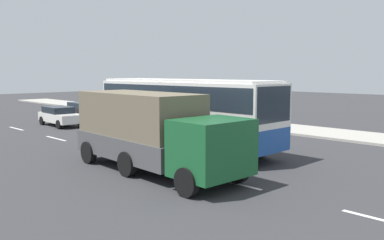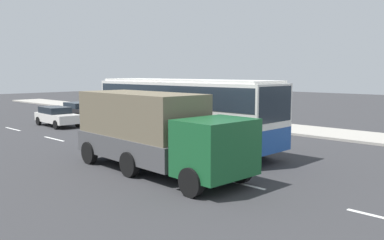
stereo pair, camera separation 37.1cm
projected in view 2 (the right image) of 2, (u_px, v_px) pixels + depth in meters
ground_plane at (163, 145)px, 21.84m from camera, size 120.00×120.00×0.00m
sidewalk_curb at (265, 126)px, 28.90m from camera, size 80.00×4.00×0.15m
lane_centreline at (85, 146)px, 21.35m from camera, size 32.96×0.16×0.01m
coach_bus at (184, 106)px, 20.37m from camera, size 10.95×2.87×3.59m
cargo_truck at (153, 130)px, 15.81m from camera, size 8.35×3.01×3.12m
car_black_sedan at (79, 109)px, 34.88m from camera, size 4.48×2.26×1.33m
car_white_minivan at (57, 116)px, 29.41m from camera, size 4.42×2.02×1.41m
pedestrian_near_curb at (275, 114)px, 28.38m from camera, size 0.32×0.32×1.51m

